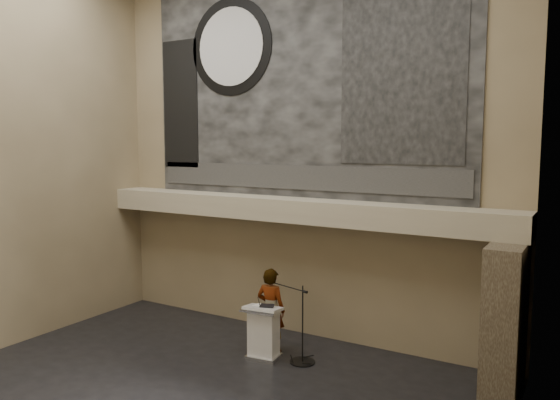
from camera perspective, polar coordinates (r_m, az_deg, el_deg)
The scene contains 17 objects.
wall_back at distance 12.44m, azimuth 1.90°, elevation 5.16°, with size 10.00×0.02×8.50m, color #7A6B4D.
wall_right at distance 6.96m, azimuth 22.46°, elevation 3.81°, with size 0.02×8.00×8.50m, color #7A6B4D.
soffit at distance 12.18m, azimuth 0.96°, elevation -0.99°, with size 10.00×0.80×0.50m, color tan.
sprinkler_left at distance 13.04m, azimuth -5.26°, elevation -1.78°, with size 0.04×0.04×0.06m, color #B2893D.
sprinkler_right at distance 11.36m, azimuth 9.18°, elevation -3.03°, with size 0.04×0.04×0.06m, color #B2893D.
banner at distance 12.47m, azimuth 1.85°, elevation 11.84°, with size 8.00×0.05×5.00m, color black.
banner_text_strip at distance 12.40m, azimuth 1.73°, elevation 2.38°, with size 7.76×0.02×0.55m, color #2E2E2E.
banner_clock_rim at distance 13.52m, azimuth -5.16°, elevation 15.65°, with size 2.30×2.30×0.02m, color black.
banner_clock_face at distance 13.51m, azimuth -5.21°, elevation 15.66°, with size 1.84×1.84×0.02m, color silver.
banner_building_print at distance 11.47m, azimuth 12.56°, elevation 12.68°, with size 2.60×0.02×3.60m, color black.
banner_brick_print at distance 14.37m, azimuth -10.36°, elevation 9.80°, with size 1.10×0.02×3.20m, color black.
stone_pier at distance 10.60m, azimuth 22.45°, elevation -11.45°, with size 0.60×1.40×2.70m, color #433829.
lectern at distance 11.55m, azimuth -1.73°, elevation -13.66°, with size 0.78×0.60×1.14m.
binder at distance 11.35m, azimuth -1.37°, elevation -11.01°, with size 0.28×0.22×0.04m, color black.
papers at distance 11.43m, azimuth -2.28°, elevation -10.97°, with size 0.21×0.30×0.01m, color silver.
speaker_person at distance 11.82m, azimuth -0.96°, elevation -11.40°, with size 0.66×0.43×1.80m, color silver.
mic_stand at distance 11.50m, azimuth 2.23°, elevation -15.47°, with size 1.35×0.59×1.60m.
Camera 1 is at (6.02, -6.88, 4.49)m, focal length 35.00 mm.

